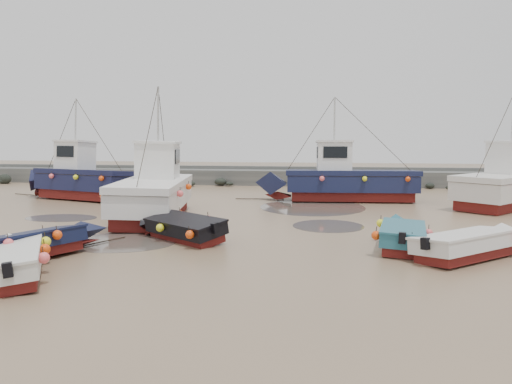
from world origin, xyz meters
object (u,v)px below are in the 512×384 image
at_px(cabin_boat_1, 156,190).
at_px(cabin_boat_3, 507,183).
at_px(dinghy_2, 402,232).
at_px(dinghy_3, 474,241).
at_px(person, 150,214).
at_px(cabin_boat_2, 341,179).
at_px(dinghy_0, 18,256).
at_px(cabin_boat_0, 77,177).
at_px(dinghy_1, 29,242).
at_px(dinghy_4, 181,224).

height_order(cabin_boat_1, cabin_boat_3, same).
distance_m(dinghy_2, dinghy_3, 2.37).
bearing_deg(person, cabin_boat_2, -156.38).
height_order(dinghy_0, cabin_boat_3, cabin_boat_3).
xyz_separation_m(dinghy_2, cabin_boat_0, (-18.12, 11.27, 0.80)).
relative_size(dinghy_1, dinghy_4, 1.23).
bearing_deg(dinghy_2, dinghy_3, -20.93).
height_order(cabin_boat_3, person, cabin_boat_3).
height_order(dinghy_3, dinghy_4, same).
distance_m(dinghy_2, cabin_boat_0, 21.36).
bearing_deg(dinghy_4, dinghy_2, -55.39).
xyz_separation_m(dinghy_1, dinghy_4, (3.82, 3.72, 0.01)).
relative_size(cabin_boat_1, person, 6.22).
relative_size(cabin_boat_0, cabin_boat_3, 1.15).
bearing_deg(cabin_boat_1, dinghy_2, -35.18).
distance_m(dinghy_3, cabin_boat_3, 13.51).
bearing_deg(cabin_boat_2, dinghy_3, -168.42).
height_order(dinghy_1, cabin_boat_0, cabin_boat_0).
bearing_deg(cabin_boat_1, dinghy_1, -106.37).
distance_m(dinghy_1, person, 9.54).
relative_size(dinghy_3, cabin_boat_0, 0.53).
relative_size(dinghy_2, person, 2.98).
xyz_separation_m(dinghy_0, cabin_boat_1, (0.16, 10.51, 0.76)).
relative_size(dinghy_0, cabin_boat_0, 0.56).
height_order(cabin_boat_2, cabin_boat_3, same).
bearing_deg(cabin_boat_1, cabin_boat_2, 31.54).
relative_size(dinghy_4, person, 2.76).
bearing_deg(cabin_boat_0, cabin_boat_2, -66.42).
distance_m(dinghy_3, cabin_boat_2, 14.69).
relative_size(cabin_boat_3, person, 4.58).
bearing_deg(cabin_boat_2, dinghy_4, 149.99).
height_order(dinghy_4, person, dinghy_4).
bearing_deg(dinghy_4, cabin_boat_3, -17.01).
relative_size(dinghy_0, dinghy_1, 0.87).
relative_size(dinghy_0, dinghy_2, 0.99).
height_order(dinghy_3, cabin_boat_1, cabin_boat_1).
distance_m(dinghy_3, person, 15.37).
bearing_deg(cabin_boat_3, person, -123.23).
bearing_deg(dinghy_0, dinghy_1, 85.26).
distance_m(dinghy_2, cabin_boat_1, 12.03).
bearing_deg(dinghy_2, dinghy_4, -173.47).
relative_size(dinghy_0, cabin_boat_1, 0.47).
bearing_deg(cabin_boat_2, dinghy_2, -175.73).
bearing_deg(cabin_boat_2, dinghy_0, 149.48).
height_order(dinghy_2, dinghy_4, same).
bearing_deg(cabin_boat_0, cabin_boat_3, -72.14).
xyz_separation_m(dinghy_4, cabin_boat_3, (15.11, 11.03, 0.80)).
relative_size(cabin_boat_0, cabin_boat_1, 0.85).
distance_m(dinghy_1, cabin_boat_2, 19.16).
distance_m(dinghy_3, dinghy_4, 10.21).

